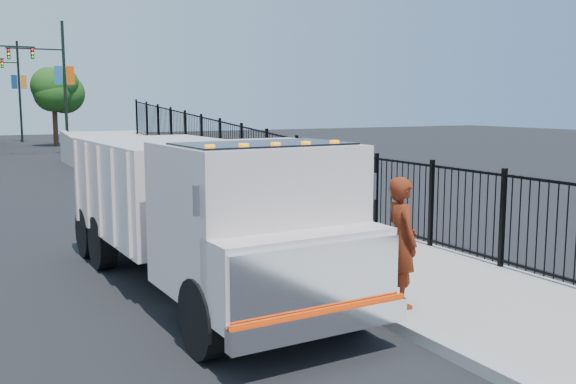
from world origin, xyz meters
name	(u,v)px	position (x,y,z in m)	size (l,w,h in m)	color
ground	(340,299)	(0.00, 0.00, 0.00)	(120.00, 120.00, 0.00)	black
sidewalk	(522,313)	(1.93, -2.00, 0.06)	(3.55, 12.00, 0.12)	#9E998E
curb	(420,334)	(0.00, -2.00, 0.08)	(0.30, 12.00, 0.16)	#ADAAA3
ramp	(168,183)	(2.12, 16.00, 0.00)	(3.95, 24.00, 1.70)	#9E998E
iron_fence	(242,168)	(3.55, 12.00, 0.90)	(0.10, 28.00, 1.80)	black
truck	(201,204)	(-1.81, 1.48, 1.49)	(2.82, 7.85, 2.66)	black
worker	(401,242)	(0.44, -0.98, 1.10)	(0.71, 0.47, 1.96)	maroon
light_pole_1	(59,82)	(0.64, 32.53, 4.36)	(3.78, 0.22, 8.00)	black
light_pole_3	(15,87)	(-0.55, 47.36, 4.36)	(3.78, 0.22, 8.00)	black
tree_1	(54,92)	(1.45, 40.88, 3.95)	(2.70, 2.70, 5.35)	#382314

